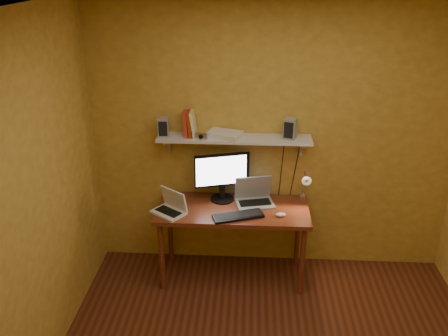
# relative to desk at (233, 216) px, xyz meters

# --- Properties ---
(room) EXTENTS (3.44, 3.24, 2.64)m
(room) POSITION_rel_desk_xyz_m (0.36, -1.28, 0.64)
(room) COLOR #5F2C18
(room) RESTS_ON ground
(desk) EXTENTS (1.40, 0.60, 0.75)m
(desk) POSITION_rel_desk_xyz_m (0.00, 0.00, 0.00)
(desk) COLOR brown
(desk) RESTS_ON ground
(wall_shelf) EXTENTS (1.40, 0.25, 0.21)m
(wall_shelf) POSITION_rel_desk_xyz_m (0.00, 0.19, 0.69)
(wall_shelf) COLOR silver
(wall_shelf) RESTS_ON room
(monitor) EXTENTS (0.51, 0.27, 0.47)m
(monitor) POSITION_rel_desk_xyz_m (-0.11, 0.16, 0.35)
(monitor) COLOR black
(monitor) RESTS_ON desk
(laptop) EXTENTS (0.39, 0.32, 0.26)m
(laptop) POSITION_rel_desk_xyz_m (0.19, 0.12, 0.15)
(laptop) COLOR gray
(laptop) RESTS_ON desk
(netbook) EXTENTS (0.36, 0.34, 0.22)m
(netbook) POSITION_rel_desk_xyz_m (-0.55, -0.11, 0.14)
(netbook) COLOR silver
(netbook) RESTS_ON desk
(keyboard) EXTENTS (0.47, 0.28, 0.02)m
(keyboard) POSITION_rel_desk_xyz_m (0.05, -0.17, 0.10)
(keyboard) COLOR black
(keyboard) RESTS_ON desk
(mouse) EXTENTS (0.10, 0.07, 0.03)m
(mouse) POSITION_rel_desk_xyz_m (0.43, -0.13, 0.10)
(mouse) COLOR silver
(mouse) RESTS_ON desk
(desk_lamp) EXTENTS (0.09, 0.23, 0.38)m
(desk_lamp) POSITION_rel_desk_xyz_m (0.66, 0.13, 0.29)
(desk_lamp) COLOR silver
(desk_lamp) RESTS_ON desk
(speaker_left) EXTENTS (0.10, 0.10, 0.17)m
(speaker_left) POSITION_rel_desk_xyz_m (-0.64, 0.18, 0.80)
(speaker_left) COLOR gray
(speaker_left) RESTS_ON wall_shelf
(speaker_right) EXTENTS (0.13, 0.13, 0.19)m
(speaker_right) POSITION_rel_desk_xyz_m (0.50, 0.19, 0.80)
(speaker_right) COLOR gray
(speaker_right) RESTS_ON wall_shelf
(books) EXTENTS (0.12, 0.16, 0.23)m
(books) POSITION_rel_desk_xyz_m (-0.40, 0.20, 0.83)
(books) COLOR red
(books) RESTS_ON wall_shelf
(shelf_camera) EXTENTS (0.11, 0.06, 0.06)m
(shelf_camera) POSITION_rel_desk_xyz_m (-0.29, 0.12, 0.74)
(shelf_camera) COLOR silver
(shelf_camera) RESTS_ON wall_shelf
(router) EXTENTS (0.35, 0.29, 0.05)m
(router) POSITION_rel_desk_xyz_m (-0.09, 0.19, 0.74)
(router) COLOR silver
(router) RESTS_ON wall_shelf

